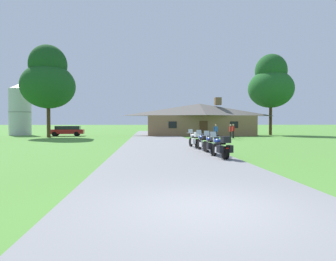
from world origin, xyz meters
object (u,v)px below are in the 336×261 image
object	(u,v)px
bystander_blue_shirt_beside_signpost	(216,131)
motorcycle_blue_second_in_row	(212,144)
tree_right_of_lodge	(271,83)
parked_red_suv_far_left	(67,130)
motorcycle_blue_nearest_to_camera	(221,147)
bystander_red_shirt_near_lodge	(233,130)
motorcycle_white_farthest_in_row	(195,140)
bystander_red_shirt_by_tree	(230,131)
tree_left_far	(48,80)
motorcycle_blue_third_in_row	(203,142)
metal_silo_distant	(20,109)

from	to	relation	value
bystander_blue_shirt_beside_signpost	motorcycle_blue_second_in_row	bearing A→B (deg)	62.30
tree_right_of_lodge	parked_red_suv_far_left	distance (m)	30.31
motorcycle_blue_nearest_to_camera	bystander_red_shirt_near_lodge	bearing A→B (deg)	61.97
motorcycle_blue_second_in_row	motorcycle_white_farthest_in_row	size ratio (longest dim) A/B	1.01
motorcycle_white_farthest_in_row	motorcycle_blue_nearest_to_camera	bearing A→B (deg)	-96.72
bystander_red_shirt_by_tree	parked_red_suv_far_left	xyz separation A→B (m)	(-20.12, 9.62, -0.15)
bystander_red_shirt_near_lodge	tree_left_far	size ratio (longest dim) A/B	0.15
motorcycle_white_farthest_in_row	tree_left_far	distance (m)	24.04
motorcycle_blue_third_in_row	bystander_blue_shirt_beside_signpost	bearing A→B (deg)	68.38
motorcycle_blue_nearest_to_camera	tree_left_far	world-z (taller)	tree_left_far
motorcycle_blue_nearest_to_camera	parked_red_suv_far_left	size ratio (longest dim) A/B	0.43
bystander_red_shirt_near_lodge	parked_red_suv_far_left	world-z (taller)	bystander_red_shirt_near_lodge
motorcycle_blue_nearest_to_camera	tree_right_of_lodge	size ratio (longest dim) A/B	0.17
tree_right_of_lodge	parked_red_suv_far_left	bearing A→B (deg)	-177.09
bystander_blue_shirt_beside_signpost	bystander_red_shirt_by_tree	xyz separation A→B (m)	(1.38, -1.09, 0.00)
motorcycle_blue_third_in_row	bystander_red_shirt_near_lodge	distance (m)	16.63
motorcycle_blue_third_in_row	metal_silo_distant	bearing A→B (deg)	125.08
motorcycle_blue_second_in_row	motorcycle_white_farthest_in_row	world-z (taller)	same
motorcycle_blue_third_in_row	metal_silo_distant	distance (m)	34.91
tree_left_far	bystander_red_shirt_by_tree	bearing A→B (deg)	-16.06
motorcycle_blue_nearest_to_camera	motorcycle_blue_third_in_row	xyz separation A→B (m)	(-0.17, 3.93, 0.01)
motorcycle_blue_second_in_row	parked_red_suv_far_left	size ratio (longest dim) A/B	0.44
motorcycle_blue_second_in_row	tree_right_of_lodge	bearing A→B (deg)	56.79
motorcycle_blue_second_in_row	bystander_red_shirt_by_tree	distance (m)	16.08
motorcycle_blue_third_in_row	metal_silo_distant	size ratio (longest dim) A/B	0.27
motorcycle_blue_nearest_to_camera	tree_left_far	distance (m)	28.93
bystander_red_shirt_by_tree	parked_red_suv_far_left	size ratio (longest dim) A/B	0.35
bystander_blue_shirt_beside_signpost	tree_left_far	world-z (taller)	tree_left_far
tree_right_of_lodge	parked_red_suv_far_left	xyz separation A→B (m)	(-29.47, -1.50, -6.93)
motorcycle_blue_second_in_row	bystander_red_shirt_near_lodge	world-z (taller)	bystander_red_shirt_near_lodge
motorcycle_white_farthest_in_row	metal_silo_distant	distance (m)	33.11
metal_silo_distant	parked_red_suv_far_left	size ratio (longest dim) A/B	1.60
bystander_blue_shirt_beside_signpost	parked_red_suv_far_left	world-z (taller)	bystander_blue_shirt_beside_signpost
motorcycle_blue_nearest_to_camera	bystander_red_shirt_by_tree	xyz separation A→B (m)	(5.41, 16.98, 0.32)
motorcycle_blue_nearest_to_camera	bystander_red_shirt_by_tree	bearing A→B (deg)	62.68
bystander_blue_shirt_beside_signpost	parked_red_suv_far_left	bearing A→B (deg)	-37.94
motorcycle_blue_second_in_row	bystander_red_shirt_near_lodge	size ratio (longest dim) A/B	1.24
motorcycle_blue_third_in_row	tree_right_of_lodge	xyz separation A→B (m)	(14.92, 24.17, 7.09)
motorcycle_blue_third_in_row	metal_silo_distant	world-z (taller)	metal_silo_distant
bystander_red_shirt_near_lodge	bystander_red_shirt_by_tree	xyz separation A→B (m)	(-0.97, -2.22, -0.02)
motorcycle_blue_third_in_row	tree_left_far	world-z (taller)	tree_left_far
motorcycle_white_farthest_in_row	metal_silo_distant	bearing A→B (deg)	123.21
bystander_red_shirt_by_tree	parked_red_suv_far_left	world-z (taller)	bystander_red_shirt_by_tree
motorcycle_blue_third_in_row	tree_left_far	bearing A→B (deg)	124.46
motorcycle_blue_nearest_to_camera	motorcycle_blue_second_in_row	bearing A→B (deg)	82.60
motorcycle_white_farthest_in_row	parked_red_suv_far_left	world-z (taller)	parked_red_suv_far_left
motorcycle_blue_second_in_row	bystander_red_shirt_near_lodge	distance (m)	18.50
motorcycle_blue_third_in_row	motorcycle_white_farthest_in_row	xyz separation A→B (m)	(-0.12, 2.30, -0.01)
motorcycle_blue_second_in_row	metal_silo_distant	size ratio (longest dim) A/B	0.27
metal_silo_distant	bystander_red_shirt_near_lodge	bearing A→B (deg)	-21.31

